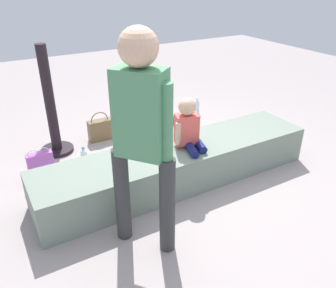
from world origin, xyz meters
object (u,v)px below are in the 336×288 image
(adult_standing, at_px, (141,128))
(handbag_black_leather, at_px, (156,136))
(child_seated, at_px, (188,126))
(cake_plate, at_px, (161,145))
(gift_bag, at_px, (41,167))
(water_bottle_far_side, at_px, (197,106))
(handbag_brown_canvas, at_px, (100,129))
(party_cup_red, at_px, (174,120))
(water_bottle_near_gift, at_px, (84,156))

(adult_standing, xyz_separation_m, handbag_black_leather, (0.84, 1.41, -0.86))
(child_seated, height_order, cake_plate, child_seated)
(cake_plate, distance_m, handbag_black_leather, 0.84)
(gift_bag, height_order, water_bottle_far_side, gift_bag)
(cake_plate, xyz_separation_m, handbag_brown_canvas, (-0.20, 1.16, -0.26))
(handbag_black_leather, bearing_deg, party_cup_red, 38.57)
(child_seated, distance_m, water_bottle_far_side, 1.82)
(child_seated, distance_m, water_bottle_near_gift, 1.23)
(water_bottle_near_gift, relative_size, water_bottle_far_side, 0.80)
(water_bottle_far_side, bearing_deg, handbag_black_leather, -150.31)
(handbag_black_leather, xyz_separation_m, handbag_brown_canvas, (-0.52, 0.44, 0.03))
(adult_standing, height_order, handbag_black_leather, adult_standing)
(child_seated, relative_size, handbag_brown_canvas, 1.35)
(handbag_brown_canvas, bearing_deg, water_bottle_far_side, 4.35)
(handbag_brown_canvas, bearing_deg, handbag_black_leather, -39.92)
(water_bottle_near_gift, bearing_deg, water_bottle_far_side, 17.13)
(water_bottle_far_side, distance_m, handbag_black_leather, 1.11)
(adult_standing, bearing_deg, handbag_brown_canvas, 80.12)
(cake_plate, bearing_deg, adult_standing, -127.22)
(child_seated, height_order, handbag_brown_canvas, child_seated)
(child_seated, bearing_deg, water_bottle_near_gift, 132.96)
(child_seated, distance_m, gift_bag, 1.48)
(cake_plate, xyz_separation_m, party_cup_red, (0.82, 1.12, -0.34))
(gift_bag, xyz_separation_m, water_bottle_far_side, (2.30, 0.70, -0.05))
(water_bottle_near_gift, xyz_separation_m, handbag_black_leather, (0.88, 0.02, 0.02))
(cake_plate, bearing_deg, water_bottle_near_gift, 128.07)
(water_bottle_near_gift, distance_m, handbag_brown_canvas, 0.58)
(party_cup_red, relative_size, handbag_black_leather, 0.34)
(gift_bag, bearing_deg, handbag_black_leather, 6.50)
(adult_standing, xyz_separation_m, cake_plate, (0.52, 0.69, -0.57))
(adult_standing, height_order, water_bottle_far_side, adult_standing)
(gift_bag, bearing_deg, water_bottle_far_side, 16.96)
(adult_standing, distance_m, cake_plate, 1.03)
(handbag_brown_canvas, bearing_deg, adult_standing, -99.88)
(handbag_brown_canvas, bearing_deg, water_bottle_near_gift, -127.95)
(handbag_black_leather, bearing_deg, cake_plate, -113.98)
(water_bottle_far_side, height_order, handbag_black_leather, handbag_black_leather)
(cake_plate, bearing_deg, handbag_brown_canvas, 99.76)
(child_seated, distance_m, adult_standing, 1.00)
(water_bottle_near_gift, bearing_deg, handbag_brown_canvas, 52.05)
(water_bottle_far_side, bearing_deg, child_seated, -127.43)
(water_bottle_near_gift, bearing_deg, child_seated, -47.04)
(cake_plate, height_order, water_bottle_far_side, cake_plate)
(gift_bag, height_order, handbag_brown_canvas, handbag_brown_canvas)
(water_bottle_far_side, height_order, handbag_brown_canvas, handbag_brown_canvas)
(child_seated, xyz_separation_m, handbag_black_leather, (0.10, 0.85, -0.48))
(child_seated, distance_m, cake_plate, 0.31)
(adult_standing, height_order, cake_plate, adult_standing)
(handbag_black_leather, height_order, handbag_brown_canvas, handbag_brown_canvas)
(gift_bag, distance_m, party_cup_red, 1.92)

